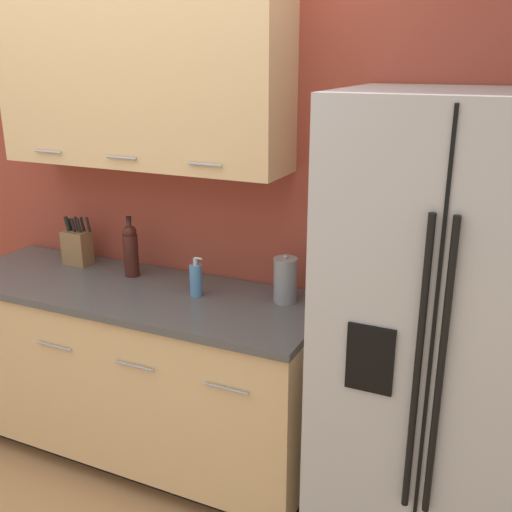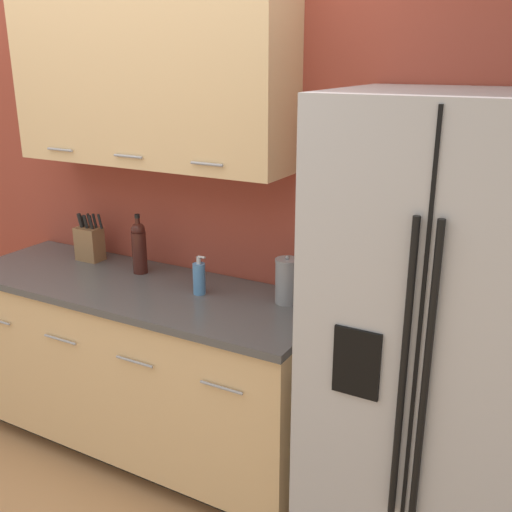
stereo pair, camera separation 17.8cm
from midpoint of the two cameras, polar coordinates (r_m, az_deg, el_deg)
name	(u,v)px [view 1 (the left image)]	position (r m, az deg, el deg)	size (l,w,h in m)	color
wall_back	(149,167)	(3.11, -11.80, 8.27)	(10.00, 0.39, 2.60)	#993D2D
counter_unit	(138,371)	(3.17, -12.76, -10.67)	(1.90, 0.64, 0.93)	black
refrigerator	(443,349)	(2.37, 15.36, -8.54)	(0.85, 0.77, 1.89)	#B2B2B5
knife_block	(77,246)	(3.35, -18.14, 0.87)	(0.15, 0.10, 0.27)	olive
wine_bottle	(131,249)	(3.08, -13.46, 0.61)	(0.07, 0.07, 0.31)	#3D1914
soap_dispenser	(196,280)	(2.79, -7.56, -2.27)	(0.06, 0.06, 0.19)	#4C7FB2
steel_canister	(285,280)	(2.69, 0.92, -2.32)	(0.11, 0.11, 0.22)	gray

